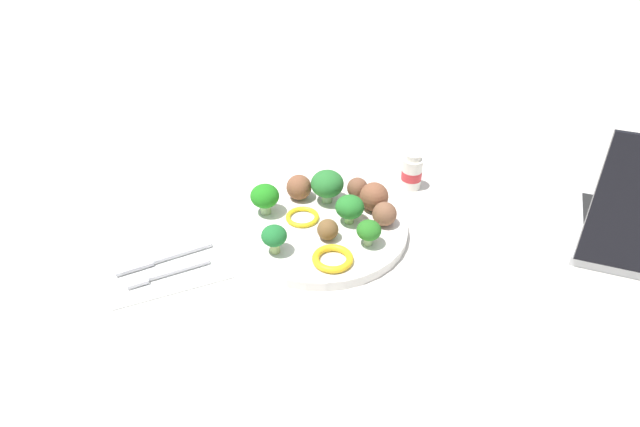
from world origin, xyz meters
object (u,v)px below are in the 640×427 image
(broccoli_floret_back_right, at_px, (265,197))
(meatball_mid_left, at_px, (357,188))
(meatball_front_left, at_px, (297,188))
(broccoli_floret_center, at_px, (350,207))
(broccoli_floret_mid_left, at_px, (369,231))
(meatball_back_right, at_px, (328,230))
(broccoli_floret_near_rim, at_px, (274,237))
(meatball_center, at_px, (384,214))
(pepper_ring_back_left, at_px, (302,217))
(napkin, at_px, (167,267))
(yogurt_bottle, at_px, (412,172))
(broccoli_floret_mid_right, at_px, (327,184))
(pepper_ring_mid_left, at_px, (333,258))
(fork, at_px, (163,273))
(meatball_mid_right, at_px, (374,197))
(plate, at_px, (320,228))
(knife, at_px, (159,259))

(broccoli_floret_back_right, distance_m, meatball_mid_left, 0.16)
(broccoli_floret_back_right, relative_size, meatball_front_left, 1.20)
(broccoli_floret_center, relative_size, broccoli_floret_mid_left, 1.16)
(meatball_mid_left, height_order, meatball_back_right, meatball_mid_left)
(broccoli_floret_mid_left, xyz_separation_m, meatball_mid_left, (-0.05, -0.12, -0.01))
(broccoli_floret_near_rim, bearing_deg, meatball_center, 176.90)
(broccoli_floret_near_rim, distance_m, pepper_ring_back_left, 0.10)
(broccoli_floret_center, relative_size, broccoli_floret_near_rim, 1.05)
(meatball_front_left, height_order, napkin, meatball_front_left)
(broccoli_floret_near_rim, height_order, broccoli_floret_mid_left, broccoli_floret_near_rim)
(meatball_mid_left, relative_size, yogurt_bottle, 0.53)
(broccoli_floret_mid_right, distance_m, napkin, 0.29)
(pepper_ring_back_left, relative_size, napkin, 0.32)
(meatball_mid_left, xyz_separation_m, pepper_ring_mid_left, (0.11, 0.13, -0.01))
(meatball_mid_left, bearing_deg, broccoli_floret_near_rim, 23.12)
(meatball_mid_left, xyz_separation_m, meatball_back_right, (0.10, 0.08, -0.00))
(broccoli_floret_back_right, xyz_separation_m, fork, (0.18, 0.07, -0.04))
(meatball_mid_right, relative_size, pepper_ring_back_left, 0.88)
(broccoli_floret_mid_right, height_order, yogurt_bottle, broccoli_floret_mid_right)
(broccoli_floret_back_right, height_order, pepper_ring_mid_left, broccoli_floret_back_right)
(broccoli_floret_mid_left, bearing_deg, plate, -61.01)
(broccoli_floret_center, bearing_deg, fork, -2.85)
(broccoli_floret_mid_left, distance_m, knife, 0.32)
(broccoli_floret_center, distance_m, meatball_center, 0.06)
(plate, height_order, napkin, plate)
(broccoli_floret_mid_left, relative_size, meatball_mid_left, 1.15)
(knife, bearing_deg, broccoli_floret_back_right, -170.22)
(meatball_mid_right, height_order, meatball_center, meatball_mid_right)
(broccoli_floret_mid_left, bearing_deg, meatball_mid_right, -124.87)
(meatball_mid_left, bearing_deg, broccoli_floret_back_right, -8.22)
(pepper_ring_back_left, height_order, fork, pepper_ring_back_left)
(pepper_ring_mid_left, bearing_deg, broccoli_floret_mid_right, -113.17)
(meatball_front_left, height_order, pepper_ring_mid_left, meatball_front_left)
(broccoli_floret_mid_right, bearing_deg, pepper_ring_back_left, 26.09)
(broccoli_floret_mid_right, height_order, napkin, broccoli_floret_mid_right)
(knife, relative_size, yogurt_bottle, 2.17)
(pepper_ring_back_left, bearing_deg, fork, 6.21)
(meatball_mid_right, bearing_deg, yogurt_bottle, -154.72)
(fork, bearing_deg, knife, -93.41)
(meatball_front_left, xyz_separation_m, fork, (0.25, 0.08, -0.03))
(broccoli_floret_center, distance_m, fork, 0.30)
(broccoli_floret_center, relative_size, fork, 0.40)
(broccoli_floret_near_rim, height_order, napkin, broccoli_floret_near_rim)
(broccoli_floret_center, height_order, pepper_ring_mid_left, broccoli_floret_center)
(broccoli_floret_near_rim, xyz_separation_m, broccoli_floret_back_right, (-0.02, -0.10, 0.00))
(broccoli_floret_center, height_order, yogurt_bottle, yogurt_bottle)
(broccoli_floret_mid_left, distance_m, meatball_mid_right, 0.10)
(pepper_ring_back_left, xyz_separation_m, pepper_ring_mid_left, (0.00, 0.12, 0.00))
(plate, relative_size, pepper_ring_mid_left, 4.61)
(broccoli_floret_mid_left, distance_m, napkin, 0.30)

